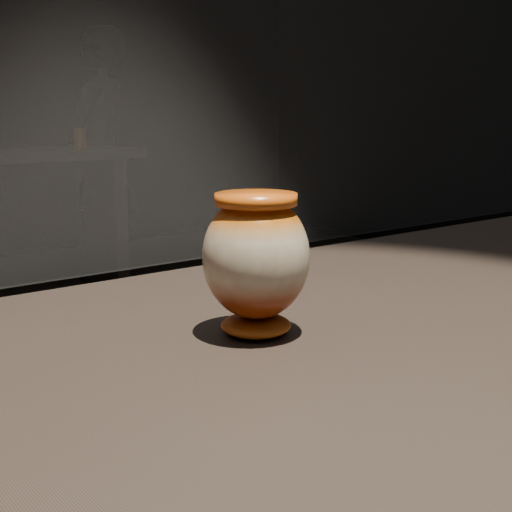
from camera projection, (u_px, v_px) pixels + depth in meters
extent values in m
cube|color=black|center=(353.00, 355.00, 0.80)|extent=(2.00, 0.80, 0.05)
ellipsoid|color=maroon|center=(256.00, 325.00, 0.80)|extent=(0.10, 0.10, 0.02)
ellipsoid|color=beige|center=(256.00, 257.00, 0.78)|extent=(0.15, 0.15, 0.14)
cylinder|color=#CD6913|center=(256.00, 199.00, 0.77)|extent=(0.11, 0.11, 0.01)
cube|color=black|center=(104.00, 223.00, 4.52)|extent=(0.08, 0.50, 0.85)
cylinder|color=#945615|center=(80.00, 138.00, 4.32)|extent=(0.07, 0.07, 0.12)
imported|color=black|center=(100.00, 155.00, 4.74)|extent=(0.72, 0.69, 1.67)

